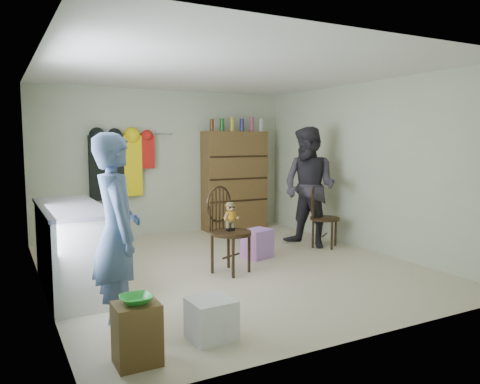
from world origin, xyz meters
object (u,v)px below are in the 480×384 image
counter (72,247)px  chair_far (321,214)px  dresser (235,180)px  chair_front (227,225)px

counter → chair_far: chair_far is taller
chair_far → dresser: (-0.51, 1.92, 0.40)m
counter → dresser: dresser is taller
dresser → chair_front: bearing=-119.1°
chair_front → dresser: size_ratio=0.53×
chair_far → chair_front: bearing=157.3°
counter → chair_front: chair_front is taller
chair_far → dresser: size_ratio=0.46×
counter → dresser: bearing=35.7°
chair_front → chair_far: bearing=-7.8°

